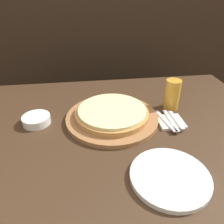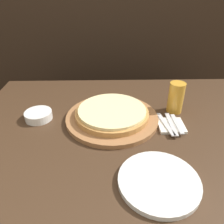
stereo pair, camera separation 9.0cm
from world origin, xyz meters
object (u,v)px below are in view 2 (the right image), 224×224
(side_bowl, at_px, (39,115))
(fork, at_px, (165,124))
(dinner_plate, at_px, (159,181))
(pizza_on_board, at_px, (112,115))
(beer_glass, at_px, (176,96))
(spoon, at_px, (177,124))
(dinner_knife, at_px, (171,124))

(side_bowl, xyz_separation_m, fork, (0.56, -0.08, -0.00))
(dinner_plate, xyz_separation_m, side_bowl, (-0.47, 0.38, 0.01))
(pizza_on_board, height_order, side_bowl, pizza_on_board)
(pizza_on_board, xyz_separation_m, dinner_plate, (0.14, -0.36, -0.02))
(fork, bearing_deg, beer_glass, 61.02)
(beer_glass, height_order, spoon, beer_glass)
(side_bowl, xyz_separation_m, spoon, (0.61, -0.08, -0.00))
(dinner_knife, bearing_deg, side_bowl, 172.45)
(pizza_on_board, distance_m, fork, 0.24)
(spoon, bearing_deg, dinner_plate, -115.02)
(spoon, bearing_deg, pizza_on_board, 167.42)
(fork, distance_m, dinner_knife, 0.02)
(pizza_on_board, distance_m, side_bowl, 0.33)
(dinner_plate, relative_size, side_bowl, 2.10)
(beer_glass, distance_m, fork, 0.16)
(pizza_on_board, bearing_deg, side_bowl, 177.32)
(side_bowl, relative_size, dinner_knife, 0.71)
(fork, xyz_separation_m, spoon, (0.05, 0.00, 0.00))
(spoon, bearing_deg, side_bowl, 172.76)
(fork, distance_m, spoon, 0.05)
(beer_glass, distance_m, dinner_plate, 0.47)
(beer_glass, relative_size, dinner_plate, 0.57)
(dinner_plate, bearing_deg, side_bowl, 140.96)
(pizza_on_board, bearing_deg, fork, -15.24)
(beer_glass, bearing_deg, fork, -118.98)
(pizza_on_board, relative_size, spoon, 2.82)
(beer_glass, bearing_deg, spoon, -99.37)
(fork, bearing_deg, spoon, 0.00)
(pizza_on_board, xyz_separation_m, dinner_knife, (0.25, -0.06, -0.01))
(dinner_knife, bearing_deg, beer_glass, 70.23)
(side_bowl, bearing_deg, pizza_on_board, -2.68)
(pizza_on_board, relative_size, dinner_knife, 2.41)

